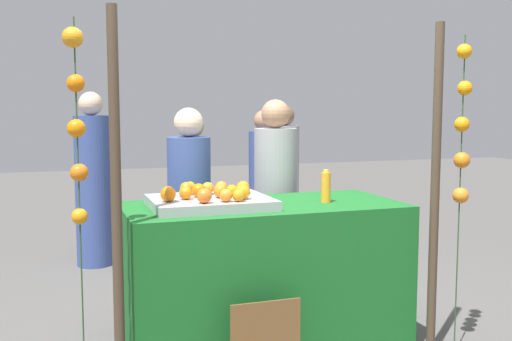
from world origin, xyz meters
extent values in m
cube|color=#196023|center=(0.00, 0.00, 0.47)|extent=(1.77, 0.83, 0.95)
cube|color=#9EA0A5|center=(-0.36, -0.02, 0.98)|extent=(0.73, 0.59, 0.06)
sphere|color=orange|center=(-0.44, -0.22, 1.05)|extent=(0.09, 0.09, 0.09)
sphere|color=orange|center=(-0.63, -0.09, 1.05)|extent=(0.09, 0.09, 0.09)
sphere|color=orange|center=(-0.12, 0.07, 1.05)|extent=(0.08, 0.08, 0.08)
sphere|color=orange|center=(-0.21, 0.00, 1.04)|extent=(0.07, 0.07, 0.07)
sphere|color=orange|center=(-0.31, -0.21, 1.05)|extent=(0.08, 0.08, 0.08)
sphere|color=orange|center=(-0.24, 0.13, 1.05)|extent=(0.08, 0.08, 0.08)
sphere|color=orange|center=(-0.15, -0.01, 1.04)|extent=(0.08, 0.08, 0.08)
sphere|color=orange|center=(-0.52, -0.05, 1.05)|extent=(0.08, 0.08, 0.08)
sphere|color=orange|center=(-0.47, 0.14, 1.05)|extent=(0.08, 0.08, 0.08)
sphere|color=orange|center=(-0.34, 0.12, 1.05)|extent=(0.08, 0.08, 0.08)
sphere|color=orange|center=(-0.19, -0.15, 1.05)|extent=(0.09, 0.09, 0.09)
sphere|color=orange|center=(-0.24, -0.22, 1.04)|extent=(0.07, 0.07, 0.07)
sphere|color=orange|center=(-0.43, 0.23, 1.04)|extent=(0.07, 0.07, 0.07)
sphere|color=orange|center=(-0.42, 0.02, 1.05)|extent=(0.09, 0.09, 0.09)
sphere|color=orange|center=(-0.30, -0.05, 1.05)|extent=(0.09, 0.09, 0.09)
cylinder|color=orange|center=(0.40, -0.08, 1.05)|extent=(0.06, 0.06, 0.20)
cylinder|color=yellow|center=(0.40, -0.08, 1.15)|extent=(0.03, 0.03, 0.02)
cylinder|color=#384C8C|center=(-0.34, 0.66, 0.67)|extent=(0.31, 0.31, 1.35)
sphere|color=beige|center=(-0.34, 0.66, 1.46)|extent=(0.21, 0.21, 0.21)
cylinder|color=#99999E|center=(0.34, 0.70, 0.70)|extent=(0.33, 0.33, 1.40)
sphere|color=#A87A59|center=(0.34, 0.70, 1.51)|extent=(0.22, 0.22, 0.22)
cylinder|color=#384C8C|center=(-0.90, 2.49, 0.74)|extent=(0.34, 0.34, 1.49)
sphere|color=beige|center=(-0.90, 2.49, 1.60)|extent=(0.23, 0.23, 0.23)
cylinder|color=#333338|center=(0.00, 1.99, 0.64)|extent=(0.30, 0.30, 1.29)
sphere|color=tan|center=(0.00, 1.99, 1.39)|extent=(0.20, 0.20, 0.20)
cylinder|color=#384C8C|center=(0.70, 1.96, 0.67)|extent=(0.31, 0.31, 1.33)
sphere|color=#A87A59|center=(0.70, 1.96, 1.44)|extent=(0.21, 0.21, 0.21)
cylinder|color=#99999E|center=(1.09, 2.41, 0.68)|extent=(0.32, 0.32, 1.37)
sphere|color=brown|center=(1.09, 2.41, 1.48)|extent=(0.21, 0.21, 0.21)
cylinder|color=#473828|center=(-0.96, -0.45, 1.04)|extent=(0.06, 0.06, 2.07)
cylinder|color=#473828|center=(0.96, -0.45, 1.04)|extent=(0.06, 0.06, 2.07)
cylinder|color=#2D4C23|center=(-1.15, -0.49, 1.00)|extent=(0.01, 0.01, 2.00)
sphere|color=orange|center=(-1.16, -0.49, 1.90)|extent=(0.10, 0.10, 0.10)
sphere|color=orange|center=(-1.15, -0.49, 1.68)|extent=(0.09, 0.09, 0.09)
sphere|color=orange|center=(-1.15, -0.49, 1.46)|extent=(0.09, 0.09, 0.09)
sphere|color=orange|center=(-1.15, -0.49, 1.24)|extent=(0.09, 0.09, 0.09)
sphere|color=orange|center=(-1.15, -0.49, 1.02)|extent=(0.08, 0.08, 0.08)
cylinder|color=#2D4C23|center=(1.11, -0.50, 1.00)|extent=(0.01, 0.01, 2.00)
sphere|color=orange|center=(1.10, -0.51, 1.90)|extent=(0.09, 0.09, 0.09)
sphere|color=orange|center=(1.12, -0.51, 1.68)|extent=(0.09, 0.09, 0.09)
sphere|color=orange|center=(1.11, -0.51, 1.46)|extent=(0.09, 0.09, 0.09)
sphere|color=orange|center=(1.12, -0.50, 1.24)|extent=(0.10, 0.10, 0.10)
sphere|color=orange|center=(1.12, -0.50, 1.02)|extent=(0.10, 0.10, 0.10)
camera|label=1|loc=(-1.26, -3.57, 1.56)|focal=42.03mm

